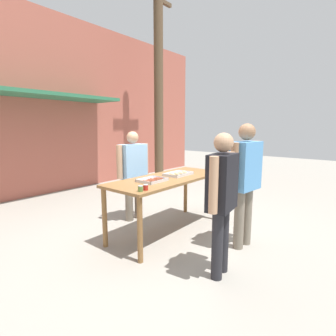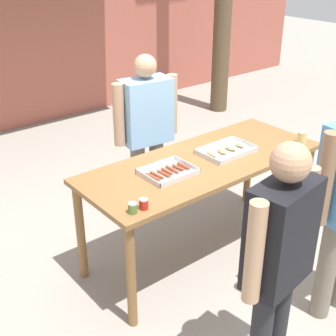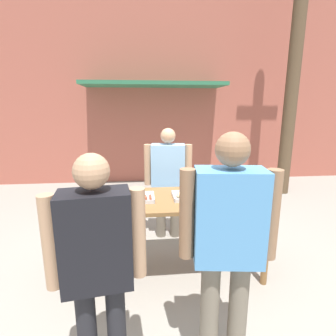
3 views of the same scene
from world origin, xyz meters
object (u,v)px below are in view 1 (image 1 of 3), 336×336
food_tray_buns (178,174)px  utility_pole (159,81)px  food_tray_sausages (152,180)px  beer_cup (213,169)px  person_customer_with_cup (245,176)px  condiment_jar_ketchup (146,187)px  person_server_behind_table (133,169)px  person_customer_holding_hotdog (222,193)px  condiment_jar_mustard (140,189)px

food_tray_buns → utility_pole: 4.28m
food_tray_sausages → beer_cup: beer_cup is taller
food_tray_sausages → utility_pole: utility_pole is taller
person_customer_with_cup → condiment_jar_ketchup: bearing=-30.3°
beer_cup → person_server_behind_table: (-0.85, 1.15, -0.01)m
beer_cup → person_customer_with_cup: (-0.64, -0.86, 0.07)m
person_customer_holding_hotdog → condiment_jar_mustard: bearing=-79.1°
utility_pole → person_customer_with_cup: bearing=-124.1°
food_tray_buns → person_customer_with_cup: size_ratio=0.27×
person_server_behind_table → person_customer_with_cup: person_customer_with_cup is taller
condiment_jar_ketchup → person_customer_holding_hotdog: size_ratio=0.05×
condiment_jar_ketchup → person_customer_with_cup: (1.10, -0.85, 0.09)m
person_customer_with_cup → utility_pole: bearing=-116.8°
food_tray_sausages → person_customer_holding_hotdog: 1.27m
food_tray_sausages → beer_cup: bearing=-12.4°
condiment_jar_mustard → person_customer_with_cup: (1.19, -0.85, 0.09)m
condiment_jar_ketchup → utility_pole: utility_pole is taller
beer_cup → person_server_behind_table: 1.43m
person_server_behind_table → food_tray_sausages: bearing=-110.2°
food_tray_buns → person_server_behind_table: (-0.19, 0.86, 0.02)m
food_tray_sausages → person_customer_holding_hotdog: size_ratio=0.24×
condiment_jar_mustard → beer_cup: 1.83m
person_customer_holding_hotdog → person_customer_with_cup: 0.88m
person_customer_holding_hotdog → person_customer_with_cup: size_ratio=0.94×
condiment_jar_mustard → person_server_behind_table: person_server_behind_table is taller
person_customer_with_cup → food_tray_sausages: bearing=-53.2°
food_tray_buns → condiment_jar_mustard: condiment_jar_mustard is taller
food_tray_buns → person_server_behind_table: bearing=102.7°
person_customer_with_cup → condiment_jar_mustard: bearing=-28.3°
food_tray_buns → person_customer_holding_hotdog: (-0.85, -1.25, 0.05)m
person_customer_with_cup → utility_pole: 5.03m
food_tray_sausages → utility_pole: (3.24, 2.68, 2.10)m
person_customer_holding_hotdog → person_customer_with_cup: person_customer_with_cup is taller
beer_cup → food_tray_sausages: bearing=167.6°
condiment_jar_ketchup → beer_cup: (1.74, 0.02, 0.02)m
person_server_behind_table → utility_pole: 3.92m
utility_pole → condiment_jar_mustard: bearing=-141.8°
utility_pole → person_server_behind_table: bearing=-147.1°
food_tray_sausages → beer_cup: size_ratio=3.56×
food_tray_sausages → person_customer_holding_hotdog: person_customer_holding_hotdog is taller
condiment_jar_mustard → person_customer_with_cup: bearing=-35.6°
food_tray_sausages → condiment_jar_mustard: condiment_jar_mustard is taller
food_tray_buns → beer_cup: size_ratio=4.24×
person_server_behind_table → person_customer_with_cup: 2.02m
beer_cup → person_customer_with_cup: person_customer_with_cup is taller
beer_cup → person_customer_holding_hotdog: size_ratio=0.07×
food_tray_sausages → person_customer_with_cup: (0.65, -1.15, 0.11)m
condiment_jar_mustard → utility_pole: 5.24m
condiment_jar_mustard → person_server_behind_table: 1.52m
food_tray_sausages → food_tray_buns: 0.63m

